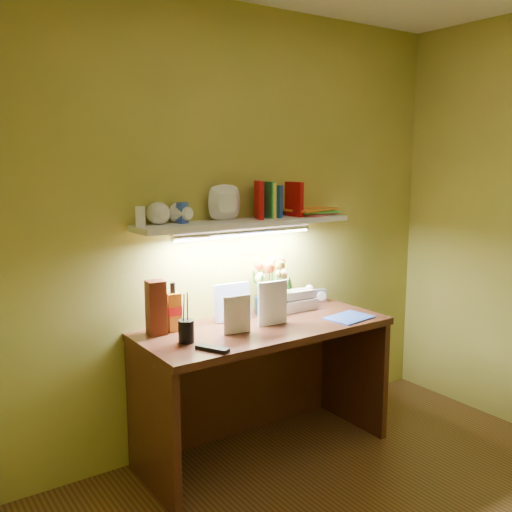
{
  "coord_description": "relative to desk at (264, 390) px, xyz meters",
  "views": [
    {
      "loc": [
        -1.74,
        -1.27,
        1.65
      ],
      "look_at": [
        0.05,
        1.35,
        1.11
      ],
      "focal_mm": 40.0,
      "sensor_mm": 36.0,
      "label": 1
    }
  ],
  "objects": [
    {
      "name": "blue_folder",
      "position": [
        0.48,
        -0.16,
        0.38
      ],
      "size": [
        0.28,
        0.22,
        0.01
      ],
      "primitive_type": "cube",
      "rotation": [
        0.0,
        0.0,
        0.14
      ],
      "color": "blue",
      "rests_on": "desk"
    },
    {
      "name": "desk_book_a",
      "position": [
        -0.28,
        -0.03,
        0.48
      ],
      "size": [
        0.15,
        0.05,
        0.2
      ],
      "primitive_type": "imported",
      "rotation": [
        0.0,
        0.0,
        -0.2
      ],
      "color": "silver",
      "rests_on": "desk"
    },
    {
      "name": "desk",
      "position": [
        0.0,
        0.0,
        0.0
      ],
      "size": [
        1.4,
        0.6,
        0.75
      ],
      "primitive_type": "cube",
      "color": "#3B1A10",
      "rests_on": "ground"
    },
    {
      "name": "wall_shelf",
      "position": [
        0.01,
        0.18,
        0.96
      ],
      "size": [
        1.31,
        0.32,
        0.24
      ],
      "color": "white",
      "rests_on": "ground"
    },
    {
      "name": "flower_bouquet",
      "position": [
        0.18,
        0.18,
        0.55
      ],
      "size": [
        0.26,
        0.26,
        0.34
      ],
      "primitive_type": null,
      "rotation": [
        0.0,
        0.0,
        -0.25
      ],
      "color": "#0B1934",
      "rests_on": "desk"
    },
    {
      "name": "art_card",
      "position": [
        -0.09,
        0.18,
        0.48
      ],
      "size": [
        0.21,
        0.05,
        0.21
      ],
      "primitive_type": null,
      "rotation": [
        0.0,
        0.0,
        -0.06
      ],
      "color": "white",
      "rests_on": "desk"
    },
    {
      "name": "tv_remote",
      "position": [
        -0.45,
        -0.21,
        0.38
      ],
      "size": [
        0.12,
        0.17,
        0.02
      ],
      "primitive_type": "cube",
      "rotation": [
        0.0,
        0.0,
        0.47
      ],
      "color": "black",
      "rests_on": "desk"
    },
    {
      "name": "desk_clock",
      "position": [
        0.59,
        0.22,
        0.42
      ],
      "size": [
        0.09,
        0.07,
        0.08
      ],
      "primitive_type": "cube",
      "rotation": [
        0.0,
        0.0,
        -0.36
      ],
      "color": "#B4B4B9",
      "rests_on": "desk"
    },
    {
      "name": "desk_book_b",
      "position": [
        -0.05,
        -0.01,
        0.5
      ],
      "size": [
        0.18,
        0.04,
        0.25
      ],
      "primitive_type": "imported",
      "rotation": [
        0.0,
        0.0,
        -0.12
      ],
      "color": "white",
      "rests_on": "desk"
    },
    {
      "name": "pen_cup",
      "position": [
        -0.49,
        -0.02,
        0.47
      ],
      "size": [
        0.11,
        0.11,
        0.19
      ],
      "primitive_type": "cylinder",
      "rotation": [
        0.0,
        0.0,
        -0.43
      ],
      "color": "black",
      "rests_on": "desk"
    },
    {
      "name": "telephone",
      "position": [
        0.35,
        0.18,
        0.44
      ],
      "size": [
        0.24,
        0.18,
        0.14
      ],
      "primitive_type": null,
      "rotation": [
        0.0,
        0.0,
        -0.06
      ],
      "color": "beige",
      "rests_on": "desk"
    },
    {
      "name": "whisky_bottle",
      "position": [
        -0.46,
        0.19,
        0.51
      ],
      "size": [
        0.07,
        0.07,
        0.26
      ],
      "primitive_type": null,
      "rotation": [
        0.0,
        0.0,
        -0.06
      ],
      "color": "#A65913",
      "rests_on": "desk"
    },
    {
      "name": "whisky_box",
      "position": [
        -0.56,
        0.18,
        0.52
      ],
      "size": [
        0.1,
        0.1,
        0.28
      ],
      "primitive_type": "cube",
      "rotation": [
        0.0,
        0.0,
        -0.11
      ],
      "color": "#4E1B0B",
      "rests_on": "desk"
    }
  ]
}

